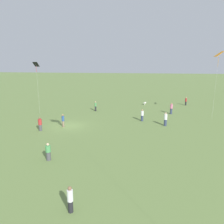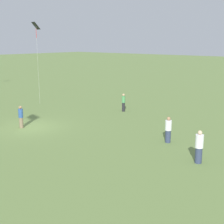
% 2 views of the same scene
% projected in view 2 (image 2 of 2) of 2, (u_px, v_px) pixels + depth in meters
% --- Properties ---
extents(ground_plane, '(240.00, 240.00, 0.00)m').
position_uv_depth(ground_plane, '(31.00, 128.00, 24.48)').
color(ground_plane, olive).
extents(person_1, '(0.43, 0.43, 1.73)m').
position_uv_depth(person_1, '(123.00, 102.00, 29.86)').
color(person_1, '#232328').
rests_on(person_1, ground_plane).
extents(person_2, '(0.50, 0.50, 1.88)m').
position_uv_depth(person_2, '(199.00, 147.00, 17.20)').
color(person_2, '#333D5B').
rests_on(person_2, ground_plane).
extents(person_4, '(0.60, 0.60, 1.76)m').
position_uv_depth(person_4, '(168.00, 130.00, 20.72)').
color(person_4, '#333D5B').
rests_on(person_4, ground_plane).
extents(person_7, '(0.45, 0.45, 1.75)m').
position_uv_depth(person_7, '(21.00, 117.00, 24.22)').
color(person_7, '#847056').
rests_on(person_7, ground_plane).
extents(kite_4, '(0.84, 1.06, 8.50)m').
position_uv_depth(kite_4, '(36.00, 28.00, 31.57)').
color(kite_4, black).
rests_on(kite_4, ground_plane).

